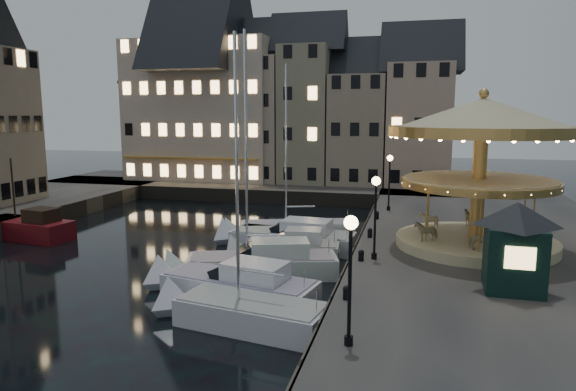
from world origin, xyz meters
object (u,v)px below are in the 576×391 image
(bollard_d, at_px, (377,215))
(motorboat_d, at_px, (285,250))
(motorboat_f, at_px, (289,231))
(motorboat_b, at_px, (232,286))
(motorboat_e, at_px, (287,239))
(ticket_kiosk, at_px, (516,231))
(streetlamp_b, at_px, (375,206))
(bollard_a, at_px, (346,292))
(streetlamp_a, at_px, (350,262))
(bollard_c, at_px, (370,232))
(motorboat_a, at_px, (240,313))
(bollard_b, at_px, (361,255))
(red_fishing_boat, at_px, (28,229))
(motorboat_c, at_px, (255,264))
(streetlamp_c, at_px, (389,175))
(carousel, at_px, (481,144))

(bollard_d, xyz_separation_m, motorboat_d, (-4.73, -7.14, -0.97))
(motorboat_f, bearing_deg, motorboat_b, -88.79)
(motorboat_e, relative_size, ticket_kiosk, 2.11)
(streetlamp_b, distance_m, bollard_a, 6.50)
(bollard_a, height_order, ticket_kiosk, ticket_kiosk)
(streetlamp_a, xyz_separation_m, motorboat_d, (-5.33, 12.86, -3.38))
(bollard_c, distance_m, motorboat_d, 5.10)
(motorboat_d, bearing_deg, motorboat_a, -87.04)
(motorboat_b, bearing_deg, bollard_d, 68.08)
(streetlamp_a, bearing_deg, motorboat_b, 135.19)
(bollard_b, distance_m, motorboat_e, 8.17)
(red_fishing_boat, distance_m, ticket_kiosk, 30.76)
(motorboat_c, bearing_deg, motorboat_f, 91.70)
(streetlamp_b, relative_size, bollard_a, 7.32)
(streetlamp_b, xyz_separation_m, bollard_d, (-0.60, 10.00, -2.41))
(streetlamp_c, xyz_separation_m, motorboat_b, (-6.18, -17.36, -3.37))
(motorboat_c, relative_size, motorboat_f, 1.01)
(red_fishing_boat, bearing_deg, streetlamp_a, -30.18)
(bollard_d, bearing_deg, red_fishing_boat, -165.21)
(streetlamp_b, distance_m, motorboat_c, 7.03)
(streetlamp_a, relative_size, bollard_b, 7.32)
(bollard_c, bearing_deg, streetlamp_c, 86.19)
(motorboat_a, relative_size, motorboat_c, 1.01)
(ticket_kiosk, bearing_deg, motorboat_c, 166.53)
(motorboat_c, bearing_deg, motorboat_d, 75.33)
(motorboat_e, bearing_deg, motorboat_b, -91.45)
(bollard_d, xyz_separation_m, motorboat_e, (-5.34, -4.40, -0.96))
(streetlamp_b, xyz_separation_m, motorboat_d, (-5.33, 2.86, -3.38))
(streetlamp_b, distance_m, motorboat_a, 8.87)
(red_fishing_boat, height_order, carousel, carousel)
(bollard_a, height_order, motorboat_b, motorboat_b)
(motorboat_c, bearing_deg, motorboat_b, -90.01)
(bollard_c, xyz_separation_m, motorboat_a, (-4.25, -11.06, -1.06))
(streetlamp_b, distance_m, bollard_b, 2.54)
(bollard_b, height_order, bollard_d, same)
(streetlamp_c, relative_size, carousel, 0.43)
(bollard_d, xyz_separation_m, carousel, (5.79, -6.34, 5.31))
(motorboat_d, height_order, motorboat_e, same)
(bollard_d, distance_m, motorboat_d, 8.62)
(streetlamp_c, bearing_deg, bollard_b, -92.45)
(motorboat_c, xyz_separation_m, motorboat_d, (0.85, 3.23, -0.04))
(streetlamp_a, distance_m, carousel, 14.89)
(motorboat_b, xyz_separation_m, motorboat_d, (0.85, 6.72, -0.01))
(motorboat_d, bearing_deg, red_fishing_boat, 176.88)
(motorboat_b, height_order, ticket_kiosk, ticket_kiosk)
(motorboat_f, bearing_deg, ticket_kiosk, -42.81)
(streetlamp_c, distance_m, motorboat_d, 12.38)
(red_fishing_boat, bearing_deg, motorboat_c, -13.49)
(red_fishing_boat, bearing_deg, motorboat_d, -3.12)
(bollard_c, height_order, motorboat_f, motorboat_f)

